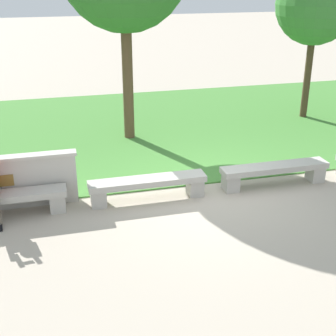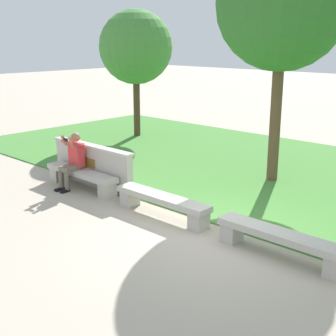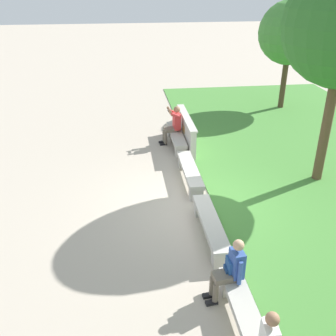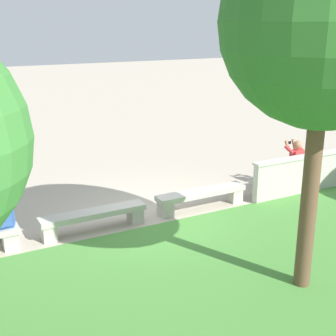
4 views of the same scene
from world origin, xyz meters
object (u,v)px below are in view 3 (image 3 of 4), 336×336
bench_far (247,320)px  tree_left_background (290,33)px  bench_main (176,137)px  backpack (232,267)px  bench_mid (211,226)px  person_photographer (173,123)px  person_distant (231,268)px  bench_near (190,172)px

bench_far → tree_left_background: 12.91m
bench_main → backpack: backpack is taller
bench_mid → tree_left_background: size_ratio=0.51×
person_photographer → tree_left_background: 6.65m
bench_mid → tree_left_background: bearing=149.8°
bench_mid → bench_far: same height
bench_main → bench_mid: 5.30m
backpack → person_photographer: bearing=-179.6°
bench_main → bench_far: 7.95m
bench_far → person_distant: bearing=-175.5°
person_distant → bench_mid: bearing=177.9°
bench_main → tree_left_background: (-3.55, 5.14, 2.83)m
bench_main → bench_far: same height
bench_near → backpack: bearing=-0.3°
bench_far → backpack: size_ratio=5.28×
bench_near → tree_left_background: 8.54m
bench_near → bench_far: (5.30, 0.00, 0.00)m
bench_far → person_distant: (-0.83, -0.07, 0.36)m
person_distant → tree_left_background: (-10.67, 5.21, 2.47)m
backpack → tree_left_background: tree_left_background is taller
bench_mid → tree_left_background: 10.62m
bench_far → bench_main: bearing=180.0°
bench_main → person_photographer: bearing=-158.1°
person_photographer → person_distant: (7.31, 0.01, -0.06)m
bench_main → person_photographer: (-0.19, -0.08, 0.43)m
bench_mid → tree_left_background: (-8.85, 5.14, 2.83)m
bench_near → backpack: (4.40, -0.02, 0.32)m
bench_near → bench_mid: same height
person_distant → backpack: 0.10m
backpack → tree_left_background: 12.05m
bench_near → bench_far: bearing=0.0°
tree_left_background → person_distant: bearing=-26.0°
bench_main → backpack: size_ratio=5.28×
backpack → bench_main: bearing=179.8°
bench_main → person_photographer: 0.48m
person_photographer → person_distant: person_photographer is taller
bench_near → bench_far: size_ratio=1.00×
bench_near → bench_main: bearing=180.0°
bench_mid → person_photographer: 5.51m
bench_near → person_photographer: bearing=-178.4°
bench_mid → person_distant: 1.86m
bench_main → bench_mid: bearing=0.0°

